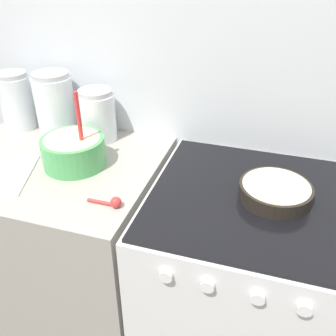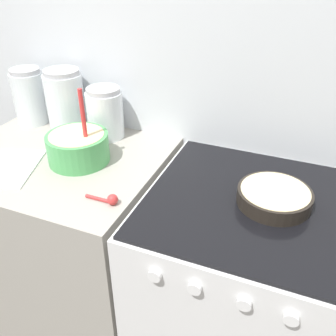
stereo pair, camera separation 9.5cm
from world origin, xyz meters
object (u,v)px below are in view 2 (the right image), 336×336
object	(u,v)px
baking_pan	(274,196)
storage_jar_right	(105,116)
storage_jar_middle	(66,105)
stove	(236,296)
storage_jar_left	(30,100)
mixing_bowl	(78,146)

from	to	relation	value
baking_pan	storage_jar_right	distance (m)	0.78
storage_jar_middle	storage_jar_right	xyz separation A→B (m)	(0.19, 0.00, -0.02)
stove	storage_jar_right	bearing A→B (deg)	160.67
stove	baking_pan	size ratio (longest dim) A/B	3.96
baking_pan	storage_jar_middle	world-z (taller)	storage_jar_middle
baking_pan	storage_jar_right	world-z (taller)	storage_jar_right
storage_jar_left	baking_pan	bearing A→B (deg)	-11.12
mixing_bowl	baking_pan	size ratio (longest dim) A/B	1.24
storage_jar_middle	storage_jar_left	bearing A→B (deg)	180.00
storage_jar_left	storage_jar_middle	world-z (taller)	storage_jar_middle
mixing_bowl	storage_jar_left	distance (m)	0.46
stove	baking_pan	world-z (taller)	baking_pan
baking_pan	storage_jar_right	xyz separation A→B (m)	(-0.75, 0.22, 0.06)
baking_pan	storage_jar_right	bearing A→B (deg)	163.33
storage_jar_left	storage_jar_right	bearing A→B (deg)	0.00
baking_pan	storage_jar_middle	xyz separation A→B (m)	(-0.94, 0.22, 0.09)
storage_jar_left	mixing_bowl	bearing A→B (deg)	-29.39
stove	storage_jar_middle	world-z (taller)	storage_jar_middle
stove	mixing_bowl	size ratio (longest dim) A/B	3.20
storage_jar_middle	stove	bearing A→B (deg)	-15.20
mixing_bowl	storage_jar_left	world-z (taller)	mixing_bowl
storage_jar_right	storage_jar_middle	bearing A→B (deg)	-180.00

